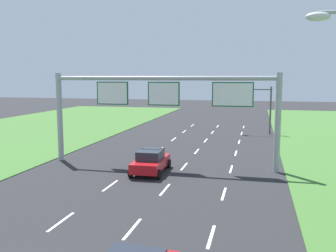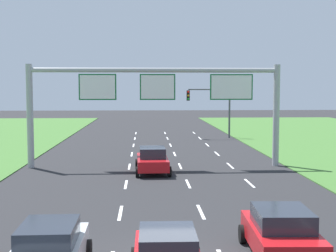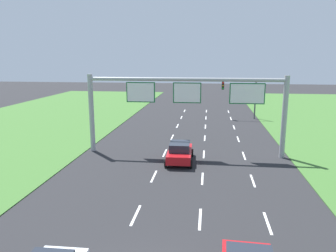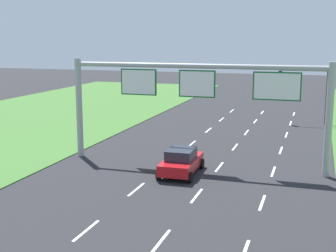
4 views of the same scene
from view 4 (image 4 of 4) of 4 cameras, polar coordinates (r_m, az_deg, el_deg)
The scene contains 6 objects.
lane_dashes_inner_left at distance 26.58m, azimuth -3.88°, elevation -7.70°, with size 0.14×62.40×0.01m.
lane_dashes_inner_right at distance 25.55m, azimuth 3.51°, elevation -8.47°, with size 0.14×62.40×0.01m.
lane_dashes_slip at distance 24.98m, azimuth 11.41°, elevation -9.13°, with size 0.14×62.40×0.01m.
car_near_red at distance 29.22m, azimuth 1.62°, elevation -4.33°, with size 2.26×4.33×1.62m.
sign_gantry at distance 30.42m, azimuth 3.60°, elevation 4.14°, with size 17.24×0.44×7.00m.
traffic_light_mast at distance 47.89m, azimuth 16.53°, elevation 4.86°, with size 4.76×0.49×5.60m.
Camera 4 is at (7.67, -11.40, 8.40)m, focal length 50.00 mm.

